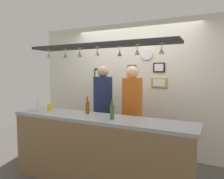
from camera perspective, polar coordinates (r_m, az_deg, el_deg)
ground_plane at (r=3.58m, az=-0.77°, el=-22.17°), size 8.00×8.00×0.00m
back_wall at (r=4.21m, az=6.08°, el=0.37°), size 4.40×0.06×2.60m
bar_counter at (r=2.91m, az=-5.47°, el=-14.23°), size 2.70×0.55×1.00m
overhead_glass_rack at (r=2.95m, az=-3.55°, el=11.97°), size 2.20×0.36×0.04m
hanging_wineglass_far_left at (r=3.42m, az=-17.01°, el=8.92°), size 0.07×0.07×0.13m
hanging_wineglass_left at (r=3.27m, az=-12.71°, el=9.19°), size 0.07×0.07×0.13m
hanging_wineglass_center_left at (r=3.06m, az=-8.90°, el=9.56°), size 0.07×0.07×0.13m
hanging_wineglass_center at (r=2.88m, az=-4.05°, el=9.91°), size 0.07×0.07×0.13m
hanging_wineglass_center_right at (r=2.87m, az=2.12°, el=9.93°), size 0.07×0.07×0.13m
hanging_wineglass_right at (r=2.66m, az=6.92°, el=10.29°), size 0.07×0.07×0.13m
hanging_wineglass_far_right at (r=2.59m, az=13.47°, el=10.35°), size 0.07×0.07×0.13m
person_left_navy_shirt at (r=3.73m, az=-2.49°, el=-4.06°), size 0.34×0.34×1.74m
person_middle_orange_shirt at (r=3.50m, az=5.51°, el=-4.83°), size 0.34×0.34×1.72m
bottle_beer_green_import at (r=2.78m, az=0.02°, el=-6.03°), size 0.06×0.06×0.26m
bottle_beer_amber_tall at (r=3.16m, az=-6.74°, el=-4.79°), size 0.06×0.06×0.26m
bottle_soda_clear at (r=3.54m, az=-19.58°, el=-4.12°), size 0.06×0.06×0.23m
drink_can at (r=3.50m, az=-16.78°, el=-4.68°), size 0.07×0.07×0.12m
picture_frame_lower_pair at (r=4.01m, az=12.81°, el=1.81°), size 0.30×0.02×0.18m
picture_frame_upper_small at (r=4.01m, az=12.77°, el=5.91°), size 0.22×0.02×0.18m
picture_frame_crest at (r=4.17m, az=5.45°, el=4.99°), size 0.18×0.02×0.26m
picture_frame_caricature at (r=4.49m, az=-3.41°, el=3.63°), size 0.26×0.02×0.34m
wall_clock at (r=4.08m, az=9.55°, el=9.56°), size 0.22×0.03×0.22m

